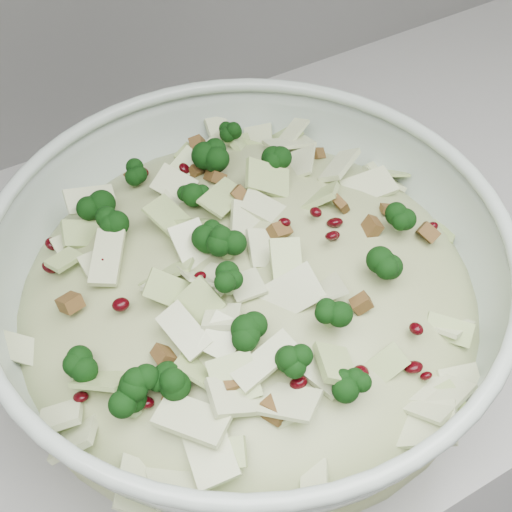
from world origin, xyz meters
The scene contains 3 objects.
counter centered at (0.00, 1.70, 0.45)m, with size 3.60×0.60×0.90m, color #A7A7A3.
mixing_bowl centered at (-0.19, 1.60, 0.99)m, with size 0.45×0.45×0.17m.
salad centered at (-0.19, 1.60, 1.01)m, with size 0.39×0.39×0.17m.
Camera 1 is at (-0.37, 1.29, 1.46)m, focal length 50.00 mm.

